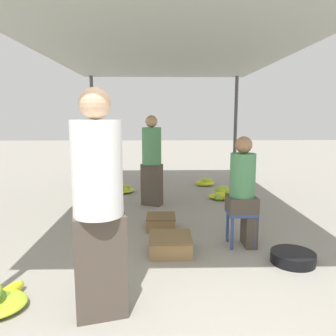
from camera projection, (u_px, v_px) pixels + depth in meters
canopy_post_back_left at (93, 129)px, 7.91m from camera, size 0.08×0.08×2.52m
canopy_post_back_right at (235, 129)px, 7.98m from camera, size 0.08×0.08×2.52m
canopy_tarp at (167, 50)px, 4.84m from camera, size 3.86×6.29×0.04m
vendor_foreground at (98, 203)px, 2.47m from camera, size 0.46×0.46×1.77m
stool at (241, 218)px, 3.97m from camera, size 0.34×0.34×0.44m
vendor_seated at (244, 190)px, 3.91m from camera, size 0.34×0.34×1.34m
basin_black at (293, 257)px, 3.53m from camera, size 0.47×0.47×0.12m
banana_pile_left_0 at (93, 205)px, 5.62m from camera, size 0.42×0.48×0.16m
banana_pile_left_2 at (121, 190)px, 6.79m from camera, size 0.56×0.49×0.18m
banana_pile_right_0 at (222, 194)px, 6.28m from camera, size 0.56×0.56×0.23m
banana_pile_right_1 at (205, 182)px, 7.52m from camera, size 0.46×0.44×0.18m
crate_near at (170, 244)px, 3.79m from camera, size 0.49×0.49×0.20m
crate_mid at (161, 222)px, 4.60m from camera, size 0.40×0.40×0.19m
shopper_walking_mid at (152, 159)px, 5.74m from camera, size 0.45×0.45×1.59m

